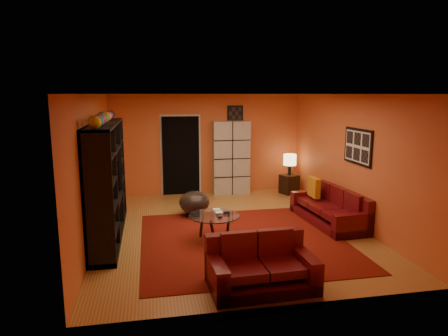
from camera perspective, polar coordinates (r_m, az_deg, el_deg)
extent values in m
plane|color=olive|center=(7.95, 0.81, -8.58)|extent=(6.00, 6.00, 0.00)
plane|color=white|center=(7.52, 0.86, 10.50)|extent=(6.00, 6.00, 0.00)
plane|color=#D45F2E|center=(10.55, -2.44, 3.41)|extent=(6.00, 0.00, 6.00)
plane|color=#D45F2E|center=(4.80, 8.06, -5.31)|extent=(6.00, 0.00, 6.00)
plane|color=#D45F2E|center=(7.54, -18.12, 0.06)|extent=(0.00, 6.00, 6.00)
plane|color=#D45F2E|center=(8.48, 17.62, 1.19)|extent=(0.00, 6.00, 6.00)
cube|color=#560F09|center=(7.33, 2.70, -10.24)|extent=(3.60, 3.60, 0.01)
cube|color=black|center=(10.47, -6.19, 1.76)|extent=(0.95, 0.10, 2.04)
cube|color=black|center=(8.17, 18.60, 2.93)|extent=(0.03, 1.00, 0.70)
cube|color=black|center=(10.60, 1.60, 7.52)|extent=(0.42, 0.03, 0.52)
cube|color=black|center=(7.56, -16.32, -1.75)|extent=(0.45, 3.00, 2.10)
imported|color=black|center=(7.65, -15.87, -1.87)|extent=(1.02, 0.13, 0.59)
cube|color=#4C0A10|center=(8.49, 14.67, -6.56)|extent=(0.95, 2.03, 0.32)
cube|color=#4C0A10|center=(8.57, 16.60, -4.65)|extent=(0.32, 1.99, 0.85)
cube|color=#4C0A10|center=(7.71, 18.01, -7.31)|extent=(0.82, 0.24, 0.62)
cube|color=#4C0A10|center=(9.21, 11.98, -4.14)|extent=(0.82, 0.24, 0.62)
cube|color=#4C0A10|center=(7.93, 16.43, -5.51)|extent=(0.62, 0.56, 0.12)
cube|color=#4C0A10|center=(8.38, 14.53, -4.56)|extent=(0.62, 0.56, 0.12)
cube|color=#4C0A10|center=(8.84, 12.83, -3.71)|extent=(0.62, 0.56, 0.12)
cube|color=#4C0A10|center=(5.63, 5.37, -15.23)|extent=(1.45, 0.90, 0.32)
cube|color=#4C0A10|center=(5.81, 4.37, -11.49)|extent=(1.42, 0.23, 0.85)
cube|color=#4C0A10|center=(5.77, 11.39, -13.07)|extent=(0.21, 0.86, 0.62)
cube|color=#4C0A10|center=(5.42, -1.03, -14.49)|extent=(0.21, 0.86, 0.62)
cube|color=#4C0A10|center=(5.55, 8.20, -12.17)|extent=(0.53, 0.65, 0.12)
cube|color=#4C0A10|center=(5.39, 2.83, -12.76)|extent=(0.53, 0.65, 0.12)
cube|color=orange|center=(8.80, 12.73, -2.70)|extent=(0.12, 0.42, 0.42)
cylinder|color=silver|center=(7.21, -1.40, -6.81)|extent=(0.91, 0.91, 0.02)
cylinder|color=black|center=(7.40, 0.59, -8.20)|extent=(0.05, 0.05, 0.44)
cylinder|color=black|center=(7.43, -3.22, -8.13)|extent=(0.05, 0.05, 0.44)
cylinder|color=black|center=(7.01, -1.56, -9.27)|extent=(0.05, 0.05, 0.44)
cube|color=#B6B3A8|center=(10.51, 0.99, 1.50)|extent=(0.97, 0.44, 1.92)
cylinder|color=black|center=(8.75, -4.24, -6.68)|extent=(0.44, 0.44, 0.03)
cylinder|color=black|center=(8.73, -4.24, -6.17)|extent=(0.06, 0.06, 0.15)
ellipsoid|color=#3C3535|center=(8.67, -4.26, -4.92)|extent=(0.66, 0.66, 0.50)
cube|color=black|center=(10.73, 9.29, -2.29)|extent=(0.51, 0.51, 0.50)
cylinder|color=black|center=(10.65, 9.35, -0.28)|extent=(0.08, 0.08, 0.27)
cylinder|color=#FAD989|center=(10.61, 9.39, 1.19)|extent=(0.33, 0.33, 0.29)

